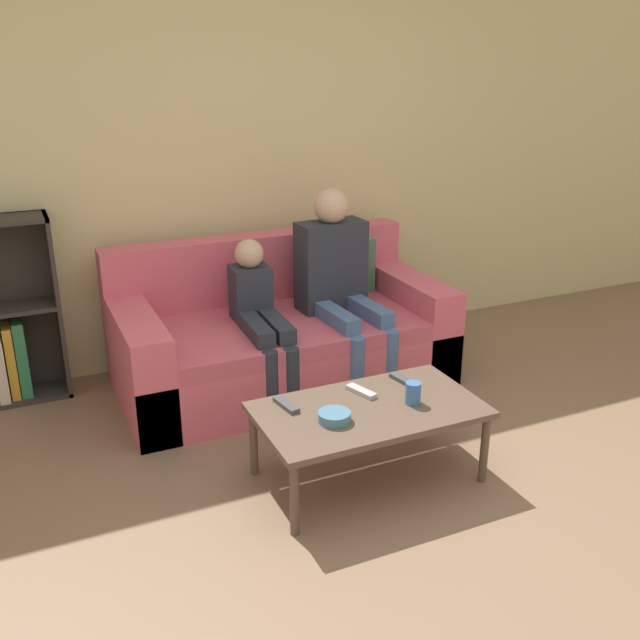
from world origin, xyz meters
name	(u,v)px	position (x,y,z in m)	size (l,w,h in m)	color
ground_plane	(405,556)	(0.00, 0.00, 0.00)	(22.00, 22.00, 0.00)	#84664C
wall_back	(219,158)	(0.00, 2.36, 1.30)	(12.00, 0.06, 2.60)	beige
couch	(281,338)	(0.16, 1.76, 0.28)	(1.95, 0.98, 0.85)	#DB5B70
bookshelf	(1,330)	(-1.39, 2.21, 0.43)	(0.60, 0.28, 1.08)	#332D28
coffee_table	(369,414)	(0.13, 0.57, 0.34)	(1.05, 0.59, 0.38)	brown
person_adult	(337,273)	(0.49, 1.67, 0.68)	(0.42, 0.68, 1.17)	#476693
person_child	(260,314)	(-0.03, 1.60, 0.53)	(0.24, 0.67, 0.92)	#282D38
cup_near	(413,393)	(0.34, 0.53, 0.43)	(0.07, 0.07, 0.11)	#3D70B2
tv_remote_0	(403,380)	(0.42, 0.74, 0.39)	(0.08, 0.18, 0.02)	#47474C
tv_remote_1	(286,405)	(-0.22, 0.74, 0.39)	(0.07, 0.18, 0.02)	#47474C
tv_remote_2	(361,391)	(0.16, 0.72, 0.39)	(0.10, 0.18, 0.02)	#B7B7BC
snack_bowl	(334,417)	(-0.07, 0.52, 0.40)	(0.15, 0.15, 0.05)	teal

